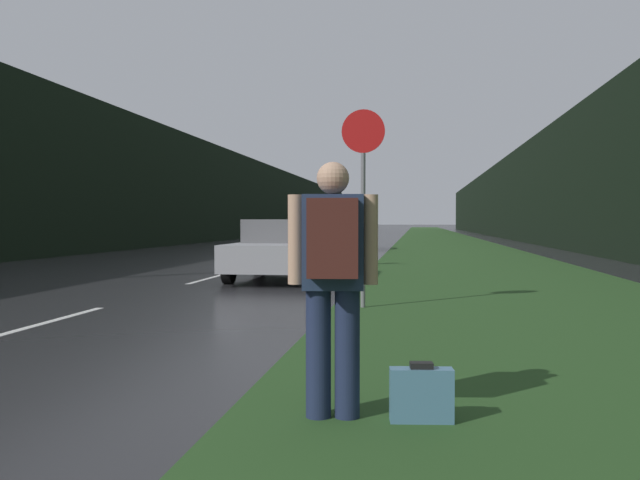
% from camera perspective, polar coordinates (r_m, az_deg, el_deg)
% --- Properties ---
extents(grass_verge, '(6.00, 240.00, 0.02)m').
position_cam_1_polar(grass_verge, '(40.69, 10.58, -0.33)').
color(grass_verge, '#26471E').
rests_on(grass_verge, ground_plane).
extents(lane_stripe_b, '(0.12, 3.00, 0.01)m').
position_cam_1_polar(lane_stripe_b, '(9.68, -21.96, -6.43)').
color(lane_stripe_b, silver).
rests_on(lane_stripe_b, ground_plane).
extents(lane_stripe_c, '(0.12, 3.00, 0.01)m').
position_cam_1_polar(lane_stripe_c, '(16.09, -9.33, -3.19)').
color(lane_stripe_c, silver).
rests_on(lane_stripe_c, ground_plane).
extents(lane_stripe_d, '(0.12, 3.00, 0.01)m').
position_cam_1_polar(lane_stripe_d, '(22.84, -4.04, -1.78)').
color(lane_stripe_d, silver).
rests_on(lane_stripe_d, ground_plane).
extents(treeline_far_side, '(2.00, 140.00, 6.50)m').
position_cam_1_polar(treeline_far_side, '(52.66, -7.67, 3.64)').
color(treeline_far_side, black).
rests_on(treeline_far_side, ground_plane).
extents(treeline_near_side, '(2.00, 140.00, 6.33)m').
position_cam_1_polar(treeline_near_side, '(51.24, 16.85, 3.54)').
color(treeline_near_side, black).
rests_on(treeline_near_side, ground_plane).
extents(stop_sign, '(0.66, 0.07, 3.03)m').
position_cam_1_polar(stop_sign, '(10.34, 3.65, 4.37)').
color(stop_sign, slate).
rests_on(stop_sign, ground_plane).
extents(hitchhiker_with_backpack, '(0.60, 0.45, 1.73)m').
position_cam_1_polar(hitchhiker_with_backpack, '(4.47, 1.08, -2.78)').
color(hitchhiker_with_backpack, '#1E2847').
rests_on(hitchhiker_with_backpack, ground_plane).
extents(suitcase, '(0.42, 0.17, 0.41)m').
position_cam_1_polar(suitcase, '(4.58, 8.53, -12.85)').
color(suitcase, teal).
rests_on(suitcase, ground_plane).
extents(car_passing_near, '(2.03, 4.56, 1.38)m').
position_cam_1_polar(car_passing_near, '(15.75, -3.03, -0.78)').
color(car_passing_near, '#9E9EA3').
rests_on(car_passing_near, ground_plane).
extents(car_passing_far, '(1.83, 4.73, 1.42)m').
position_cam_1_polar(car_passing_far, '(31.78, 2.65, 0.49)').
color(car_passing_far, maroon).
rests_on(car_passing_far, ground_plane).
extents(car_oncoming, '(1.84, 4.32, 1.34)m').
position_cam_1_polar(car_oncoming, '(50.69, 0.70, 0.82)').
color(car_oncoming, '#9E9EA3').
rests_on(car_oncoming, ground_plane).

